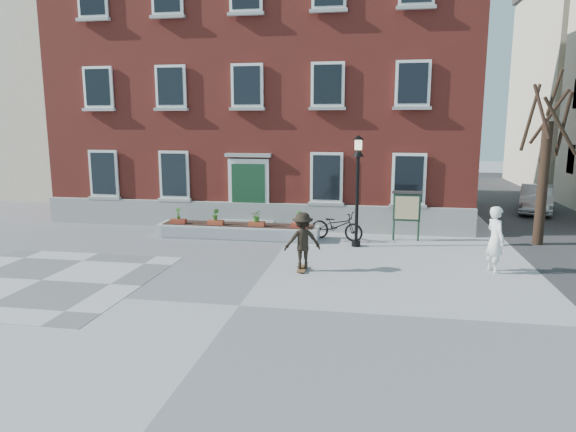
% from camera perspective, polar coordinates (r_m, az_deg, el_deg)
% --- Properties ---
extents(ground, '(100.00, 100.00, 0.00)m').
position_cam_1_polar(ground, '(12.63, -5.44, -9.89)').
color(ground, '#949497').
rests_on(ground, ground).
extents(checker_patch, '(6.00, 6.00, 0.01)m').
position_cam_1_polar(checker_patch, '(16.05, -25.71, -6.45)').
color(checker_patch, '#5C5C5F').
rests_on(checker_patch, ground).
extents(distant_building, '(10.00, 12.00, 13.00)m').
position_cam_1_polar(distant_building, '(37.95, -24.71, 12.67)').
color(distant_building, beige).
rests_on(distant_building, ground).
extents(bicycle, '(2.19, 1.30, 1.09)m').
position_cam_1_polar(bicycle, '(19.31, 5.43, -1.08)').
color(bicycle, black).
rests_on(bicycle, ground).
extents(parked_car, '(2.49, 4.34, 1.35)m').
position_cam_1_polar(parked_car, '(27.85, 25.86, 1.72)').
color(parked_car, '#B6B9BB').
rests_on(parked_car, ground).
extents(bystander, '(0.69, 0.84, 1.97)m').
position_cam_1_polar(bystander, '(16.22, 22.04, -2.43)').
color(bystander, white).
rests_on(bystander, ground).
extents(brick_building, '(18.40, 10.85, 12.60)m').
position_cam_1_polar(brick_building, '(25.99, -1.71, 14.64)').
color(brick_building, maroon).
rests_on(brick_building, ground).
extents(planter_assembly, '(6.20, 1.12, 1.15)m').
position_cam_1_polar(planter_assembly, '(19.72, -5.54, -1.55)').
color(planter_assembly, beige).
rests_on(planter_assembly, ground).
extents(bare_tree, '(1.83, 1.83, 6.16)m').
position_cam_1_polar(bare_tree, '(20.34, 26.59, 4.84)').
color(bare_tree, black).
rests_on(bare_tree, ground).
extents(lamp_post, '(0.40, 0.40, 3.93)m').
position_cam_1_polar(lamp_post, '(18.09, 7.74, 4.49)').
color(lamp_post, black).
rests_on(lamp_post, ground).
extents(notice_board, '(1.10, 0.16, 1.87)m').
position_cam_1_polar(notice_board, '(19.49, 13.06, 0.95)').
color(notice_board, '#193325').
rests_on(notice_board, ground).
extents(skateboarder, '(1.23, 0.94, 1.76)m').
position_cam_1_polar(skateboarder, '(15.20, 1.62, -2.75)').
color(skateboarder, brown).
rests_on(skateboarder, ground).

